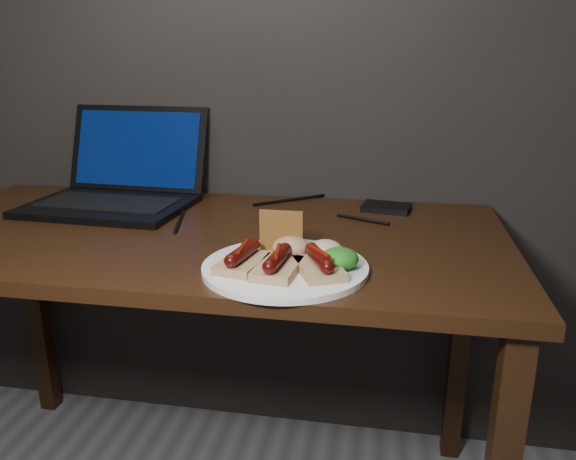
{
  "coord_description": "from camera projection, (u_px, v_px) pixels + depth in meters",
  "views": [
    {
      "loc": [
        0.43,
        0.22,
        1.13
      ],
      "look_at": [
        0.25,
        1.2,
        0.82
      ],
      "focal_mm": 35.0,
      "sensor_mm": 36.0,
      "label": 1
    }
  ],
  "objects": [
    {
      "name": "desk",
      "position": [
        197.0,
        267.0,
        1.31
      ],
      "size": [
        1.4,
        0.7,
        0.75
      ],
      "color": "#341F0D",
      "rests_on": "ground"
    },
    {
      "name": "laptop",
      "position": [
        119.0,
        185.0,
        1.49
      ],
      "size": [
        0.42,
        0.39,
        0.25
      ],
      "color": "black",
      "rests_on": "desk"
    },
    {
      "name": "hard_drive",
      "position": [
        386.0,
        208.0,
        1.44
      ],
      "size": [
        0.13,
        0.1,
        0.02
      ],
      "primitive_type": "cube",
      "rotation": [
        0.0,
        0.0,
        -0.18
      ],
      "color": "black",
      "rests_on": "desk"
    },
    {
      "name": "desk_cables",
      "position": [
        215.0,
        211.0,
        1.42
      ],
      "size": [
        0.86,
        0.41,
        0.01
      ],
      "color": "black",
      "rests_on": "desk"
    },
    {
      "name": "plate",
      "position": [
        285.0,
        268.0,
        1.04
      ],
      "size": [
        0.35,
        0.35,
        0.01
      ],
      "primitive_type": "cylinder",
      "rotation": [
        0.0,
        0.0,
        0.15
      ],
      "color": "white",
      "rests_on": "desk"
    },
    {
      "name": "bread_sausage_left",
      "position": [
        243.0,
        258.0,
        1.02
      ],
      "size": [
        0.09,
        0.13,
        0.04
      ],
      "color": "tan",
      "rests_on": "plate"
    },
    {
      "name": "bread_sausage_center",
      "position": [
        277.0,
        264.0,
        0.99
      ],
      "size": [
        0.08,
        0.12,
        0.04
      ],
      "color": "tan",
      "rests_on": "plate"
    },
    {
      "name": "bread_sausage_right",
      "position": [
        319.0,
        264.0,
        0.99
      ],
      "size": [
        0.11,
        0.13,
        0.04
      ],
      "color": "tan",
      "rests_on": "plate"
    },
    {
      "name": "crispbread",
      "position": [
        281.0,
        232.0,
        1.09
      ],
      "size": [
        0.09,
        0.01,
        0.08
      ],
      "primitive_type": "cube",
      "color": "olive",
      "rests_on": "plate"
    },
    {
      "name": "salad_greens",
      "position": [
        340.0,
        259.0,
        1.01
      ],
      "size": [
        0.07,
        0.07,
        0.04
      ],
      "primitive_type": "ellipsoid",
      "color": "#145511",
      "rests_on": "plate"
    },
    {
      "name": "salsa_mound",
      "position": [
        291.0,
        247.0,
        1.07
      ],
      "size": [
        0.07,
        0.07,
        0.04
      ],
      "primitive_type": "ellipsoid",
      "color": "maroon",
      "rests_on": "plate"
    },
    {
      "name": "coleslaw_mound",
      "position": [
        325.0,
        249.0,
        1.07
      ],
      "size": [
        0.06,
        0.06,
        0.04
      ],
      "primitive_type": "ellipsoid",
      "color": "beige",
      "rests_on": "plate"
    }
  ]
}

